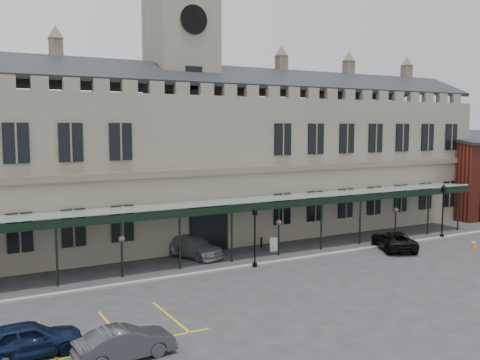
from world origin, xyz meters
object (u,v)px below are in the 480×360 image
station_building (183,164)px  car_taxi (192,247)px  car_left_a (28,339)px  clock_tower (181,85)px  traffic_cone (474,244)px  car_left_b (125,343)px  sign_board (274,245)px  lamp_post_mid (255,231)px  lamp_post_right (443,206)px  car_van (393,240)px

station_building → car_taxi: (-1.82, -5.91, -5.70)m
car_left_a → car_taxi: 18.17m
clock_tower → car_left_a: 26.83m
station_building → clock_tower: bearing=90.0°
traffic_cone → car_left_b: car_left_b is taller
clock_tower → sign_board: bearing=-60.1°
car_left_a → car_left_b: bearing=-122.7°
car_left_a → car_taxi: (13.18, 12.50, 0.00)m
lamp_post_mid → traffic_cone: 18.57m
lamp_post_mid → car_left_a: bearing=-153.9°
sign_board → car_taxi: car_taxi is taller
sign_board → car_taxi: (-6.17, 1.57, 0.23)m
car_taxi → traffic_cone: bearing=-43.0°
lamp_post_mid → lamp_post_right: bearing=0.8°
lamp_post_right → car_taxi: (-21.66, 4.50, -2.03)m
car_van → lamp_post_mid: bearing=21.8°
lamp_post_mid → lamp_post_right: 19.12m
station_building → car_van: size_ratio=11.68×
lamp_post_right → car_taxi: size_ratio=0.90×
clock_tower → car_taxi: clock_tower is taller
lamp_post_right → lamp_post_mid: bearing=-179.2°
clock_tower → lamp_post_right: clock_tower is taller
car_taxi → car_left_a: bearing=-157.2°
station_building → sign_board: bearing=-59.8°
sign_board → car_left_b: 20.60m
station_building → lamp_post_mid: station_building is taller
station_building → clock_tower: clock_tower is taller
sign_board → car_left_b: size_ratio=0.26×
car_van → clock_tower: bearing=-16.2°
traffic_cone → car_van: bearing=153.6°
clock_tower → lamp_post_mid: 15.12m
station_building → car_van: bearing=-41.4°
lamp_post_right → car_van: bearing=-171.1°
sign_board → car_left_b: (-15.85, -13.15, 0.16)m
car_taxi → car_van: bearing=-41.3°
car_left_b → car_taxi: 17.62m
clock_tower → traffic_cone: size_ratio=33.84×
lamp_post_right → traffic_cone: size_ratio=6.43×
clock_tower → car_van: clock_tower is taller
station_building → traffic_cone: 24.44m
clock_tower → lamp_post_right: 24.71m
lamp_post_mid → car_left_a: (-15.73, -7.72, -1.77)m
station_building → car_taxi: 8.41m
lamp_post_right → traffic_cone: (-1.04, -3.95, -2.44)m
station_building → car_left_b: (-11.50, -20.63, -5.78)m
traffic_cone → car_left_a: car_left_a is taller
lamp_post_right → clock_tower: bearing=152.1°
lamp_post_right → car_taxi: 22.22m
lamp_post_right → sign_board: bearing=169.3°
car_left_a → car_taxi: size_ratio=0.85×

